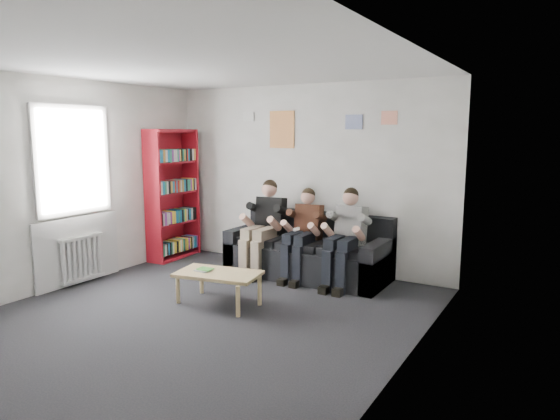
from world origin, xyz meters
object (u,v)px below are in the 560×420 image
(sofa, at_px, (309,254))
(bookshelf, at_px, (173,194))
(person_middle, at_px, (302,234))
(person_right, at_px, (345,238))
(coffee_table, at_px, (218,276))
(person_left, at_px, (263,227))

(sofa, height_order, bookshelf, bookshelf)
(person_middle, bearing_deg, person_right, -5.32)
(coffee_table, bearing_deg, person_left, 100.67)
(sofa, distance_m, person_right, 0.74)
(bookshelf, bearing_deg, person_left, -4.85)
(sofa, xyz_separation_m, person_middle, (0.00, -0.20, 0.32))
(coffee_table, height_order, person_left, person_left)
(bookshelf, distance_m, person_left, 1.76)
(sofa, bearing_deg, person_left, -162.09)
(person_middle, bearing_deg, sofa, 84.88)
(person_left, bearing_deg, person_right, -8.35)
(bookshelf, distance_m, person_middle, 2.38)
(person_right, bearing_deg, person_left, -174.70)
(bookshelf, relative_size, coffee_table, 2.13)
(bookshelf, xyz_separation_m, coffee_table, (1.98, -1.42, -0.69))
(bookshelf, xyz_separation_m, person_middle, (2.35, -0.02, -0.39))
(sofa, height_order, person_middle, person_middle)
(sofa, bearing_deg, coffee_table, -102.96)
(sofa, height_order, person_right, person_right)
(coffee_table, bearing_deg, bookshelf, 144.43)
(sofa, distance_m, bookshelf, 2.46)
(person_left, relative_size, person_middle, 1.07)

